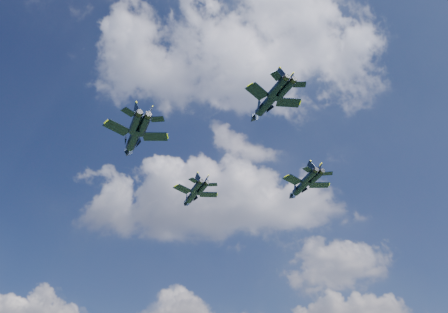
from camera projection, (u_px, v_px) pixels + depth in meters
jet_lead at (192, 196)px, 109.44m from camera, size 11.01×14.59×3.58m
jet_left at (133, 139)px, 89.04m from camera, size 12.44×16.67×4.05m
jet_right at (301, 187)px, 99.56m from camera, size 10.86×14.73×3.55m
jet_slot at (266, 104)px, 77.65m from camera, size 10.81×13.55×3.37m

